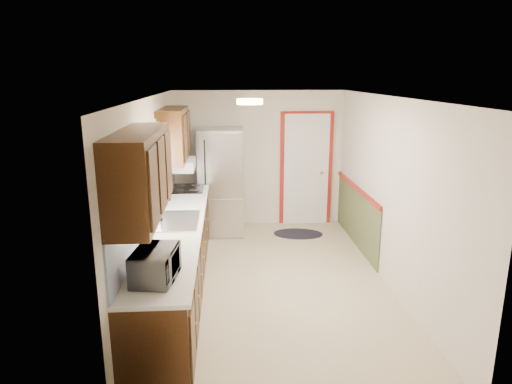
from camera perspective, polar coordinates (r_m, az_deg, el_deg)
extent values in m
cube|color=tan|center=(6.14, 2.04, -11.22)|extent=(3.20, 5.20, 0.12)
cube|color=white|center=(5.54, 2.27, 11.77)|extent=(3.20, 5.20, 0.12)
cube|color=silver|center=(8.15, 0.36, 4.15)|extent=(3.20, 0.10, 2.40)
cube|color=silver|center=(3.39, 6.54, -11.15)|extent=(3.20, 0.10, 2.40)
cube|color=silver|center=(5.77, -12.85, -0.57)|extent=(0.10, 5.20, 2.40)
cube|color=silver|center=(6.06, 16.40, -0.07)|extent=(0.10, 5.20, 2.40)
cube|color=#321B0B|center=(5.69, -9.87, -8.63)|extent=(0.60, 4.00, 0.90)
cube|color=white|center=(5.52, -9.92, -4.13)|extent=(0.63, 4.00, 0.04)
cube|color=#517EC5|center=(5.48, -13.21, -1.22)|extent=(0.02, 4.00, 0.55)
cube|color=#321B0B|center=(4.06, -14.31, 2.16)|extent=(0.35, 1.40, 0.75)
cube|color=#321B0B|center=(6.70, -10.23, 7.08)|extent=(0.35, 1.20, 0.75)
cube|color=white|center=(5.48, -13.26, 3.14)|extent=(0.02, 1.00, 0.90)
cube|color=#B85422|center=(5.42, -13.00, 6.78)|extent=(0.05, 1.12, 0.24)
cube|color=#B7B7BC|center=(5.61, -9.88, -3.57)|extent=(0.52, 0.82, 0.02)
cube|color=white|center=(6.81, -9.59, 3.39)|extent=(0.45, 0.60, 0.15)
cube|color=maroon|center=(8.27, 6.26, 2.79)|extent=(0.94, 0.05, 2.08)
cube|color=white|center=(8.24, 6.29, 2.76)|extent=(0.80, 0.04, 2.00)
cube|color=#474E2C|center=(7.49, 12.44, -3.05)|extent=(0.02, 2.30, 0.90)
cube|color=maroon|center=(7.36, 12.54, 0.44)|extent=(0.04, 2.30, 0.06)
cylinder|color=#FFD88C|center=(5.32, -0.79, 11.24)|extent=(0.30, 0.30, 0.06)
imported|color=white|center=(4.04, -12.49, -8.47)|extent=(0.34, 0.53, 0.34)
cube|color=#B7B7BC|center=(7.75, -4.36, 1.32)|extent=(0.76, 0.71, 1.80)
cylinder|color=black|center=(7.40, -6.31, -0.08)|extent=(0.02, 0.02, 1.26)
ellipsoid|color=black|center=(7.90, 5.29, -5.22)|extent=(0.90, 0.65, 0.01)
cube|color=black|center=(7.14, -8.58, 0.44)|extent=(0.50, 0.60, 0.02)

